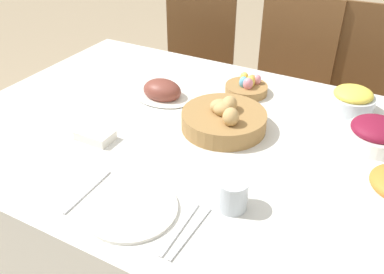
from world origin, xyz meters
TOP-DOWN VIEW (x-y plane):
  - ground_plane at (0.00, 0.00)m, footprint 12.00×12.00m
  - dining_table at (0.00, 0.00)m, footprint 1.72×1.19m
  - chair_far_right at (0.47, 0.91)m, footprint 0.44×0.44m
  - chair_far_center at (0.05, 0.91)m, footprint 0.46×0.46m
  - chair_far_left at (-0.50, 0.91)m, footprint 0.47×0.47m
  - bread_basket at (0.07, 0.07)m, footprint 0.30×0.30m
  - egg_basket at (0.04, 0.36)m, footprint 0.17×0.17m
  - ham_platter at (-0.24, 0.16)m, footprint 0.24×0.17m
  - pineapple_bowl at (0.44, 0.41)m, footprint 0.17×0.17m
  - beet_salad_bowl at (0.55, 0.21)m, footprint 0.19×0.19m
  - dinner_plate at (0.02, -0.42)m, footprint 0.25×0.25m
  - fork at (-0.13, -0.42)m, footprint 0.02×0.20m
  - knife at (0.17, -0.42)m, footprint 0.02×0.20m
  - spoon at (0.20, -0.42)m, footprint 0.02×0.20m
  - drinking_cup at (0.26, -0.29)m, footprint 0.08×0.08m
  - butter_dish at (-0.28, -0.20)m, footprint 0.12×0.08m

SIDE VIEW (x-z plane):
  - ground_plane at x=0.00m, z-range 0.00..0.00m
  - dining_table at x=0.00m, z-range 0.00..0.74m
  - chair_far_right at x=0.47m, z-range 0.02..1.01m
  - chair_far_center at x=0.05m, z-range 0.02..1.01m
  - chair_far_left at x=-0.50m, z-range 0.02..1.01m
  - fork at x=-0.13m, z-range 0.74..0.74m
  - knife at x=0.17m, z-range 0.74..0.74m
  - spoon at x=0.20m, z-range 0.74..0.74m
  - dinner_plate at x=0.02m, z-range 0.74..0.75m
  - butter_dish at x=-0.28m, z-range 0.74..0.77m
  - egg_basket at x=0.04m, z-range 0.73..0.80m
  - ham_platter at x=-0.24m, z-range 0.72..0.81m
  - bread_basket at x=0.07m, z-range 0.72..0.84m
  - beet_salad_bowl at x=0.55m, z-range 0.73..0.83m
  - drinking_cup at x=0.26m, z-range 0.74..0.83m
  - pineapple_bowl at x=0.44m, z-range 0.74..0.83m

